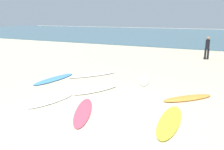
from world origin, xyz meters
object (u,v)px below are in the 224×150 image
object	(u,v)px
surfboard_1	(170,121)
surfboard_2	(83,111)
surfboard_3	(144,80)
surfboard_4	(54,79)
beachgoer_near	(207,47)
surfboard_0	(93,75)
surfboard_6	(96,90)
surfboard_5	(52,100)
surfboard_7	(188,98)

from	to	relation	value
surfboard_1	surfboard_2	xyz separation A→B (m)	(-2.63, -0.51, -0.01)
surfboard_3	surfboard_4	bearing A→B (deg)	8.24
beachgoer_near	surfboard_3	bearing A→B (deg)	47.73
surfboard_3	surfboard_0	bearing A→B (deg)	-10.87
surfboard_0	surfboard_3	xyz separation A→B (m)	(2.70, 0.31, -0.01)
surfboard_0	surfboard_6	world-z (taller)	surfboard_0
surfboard_3	surfboard_4	distance (m)	4.36
surfboard_0	surfboard_4	bearing A→B (deg)	86.57
surfboard_1	surfboard_5	distance (m)	4.22
surfboard_0	surfboard_5	world-z (taller)	surfboard_0
surfboard_1	surfboard_2	world-z (taller)	surfboard_1
surfboard_0	surfboard_7	world-z (taller)	surfboard_7
surfboard_2	surfboard_6	xyz separation A→B (m)	(-0.81, 2.14, 0.01)
surfboard_2	surfboard_3	bearing A→B (deg)	-121.70
surfboard_4	surfboard_6	xyz separation A→B (m)	(2.69, -0.58, -0.00)
surfboard_2	surfboard_7	distance (m)	3.92
beachgoer_near	surfboard_1	bearing A→B (deg)	63.83
surfboard_6	beachgoer_near	bearing A→B (deg)	-82.20
surfboard_1	surfboard_0	bearing A→B (deg)	-42.07
beachgoer_near	surfboard_7	bearing A→B (deg)	64.77
surfboard_0	surfboard_3	size ratio (longest dim) A/B	1.18
surfboard_0	surfboard_3	bearing A→B (deg)	-138.93
surfboard_4	beachgoer_near	xyz separation A→B (m)	(5.99, 9.36, 0.85)
surfboard_0	surfboard_4	distance (m)	2.00
surfboard_1	surfboard_7	distance (m)	2.28
surfboard_6	surfboard_1	bearing A→B (deg)	-179.21
surfboard_1	surfboard_6	distance (m)	3.81
surfboard_7	surfboard_3	bearing A→B (deg)	5.01
surfboard_4	beachgoer_near	bearing A→B (deg)	-119.11
surfboard_1	beachgoer_near	bearing A→B (deg)	-93.61
surfboard_6	surfboard_4	bearing A→B (deg)	13.90
surfboard_2	surfboard_7	size ratio (longest dim) A/B	1.17
surfboard_5	surfboard_4	bearing A→B (deg)	139.74
surfboard_0	surfboard_5	xyz separation A→B (m)	(0.68, -3.97, -0.01)
surfboard_6	surfboard_7	world-z (taller)	surfboard_7
surfboard_3	surfboard_5	bearing A→B (deg)	47.25
surfboard_7	beachgoer_near	size ratio (longest dim) A/B	1.27
beachgoer_near	surfboard_2	bearing A→B (deg)	51.49
surfboard_3	surfboard_6	xyz separation A→B (m)	(-1.24, -2.48, 0.01)
surfboard_5	surfboard_7	xyz separation A→B (m)	(4.34, 2.45, 0.01)
surfboard_6	beachgoer_near	xyz separation A→B (m)	(3.30, 9.94, 0.85)
surfboard_0	beachgoer_near	size ratio (longest dim) A/B	1.61
beachgoer_near	surfboard_4	bearing A→B (deg)	30.54
surfboard_4	surfboard_5	bearing A→B (deg)	132.15
surfboard_0	beachgoer_near	world-z (taller)	beachgoer_near
surfboard_3	beachgoer_near	bearing A→B (deg)	-122.92
surfboard_2	surfboard_0	bearing A→B (deg)	-88.60
surfboard_4	surfboard_6	size ratio (longest dim) A/B	1.24
surfboard_5	surfboard_1	bearing A→B (deg)	13.42
surfboard_5	surfboard_7	size ratio (longest dim) A/B	0.95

